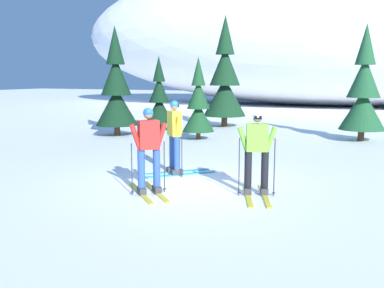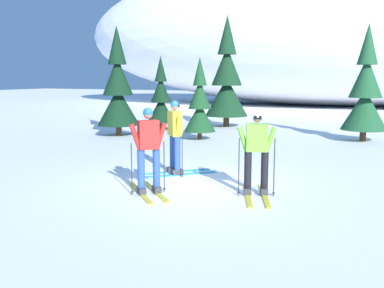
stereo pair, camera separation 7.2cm
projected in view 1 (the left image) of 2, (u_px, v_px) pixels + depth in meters
ground_plane at (191, 186)px, 9.73m from camera, size 120.00×120.00×0.00m
skier_lime_jacket at (257, 152)px, 8.86m from camera, size 1.03×1.79×1.72m
skier_yellow_jacket at (175, 136)px, 10.76m from camera, size 1.58×1.59×1.82m
skier_red_jacket at (149, 149)px, 8.93m from camera, size 1.53×1.55×1.78m
pine_tree_far_left at (116, 91)px, 17.64m from camera, size 1.70×1.70×4.39m
pine_tree_center_left at (159, 99)px, 19.83m from camera, size 1.28×1.28×3.31m
pine_tree_center at (225, 81)px, 20.85m from camera, size 2.02×2.02×5.24m
pine_tree_center_right at (198, 105)px, 16.70m from camera, size 1.21×1.21×3.14m
pine_tree_far_right at (363, 93)px, 16.21m from camera, size 1.66×1.66×4.31m
snow_ridge_background at (326, 30)px, 36.02m from camera, size 44.63×19.42×12.33m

